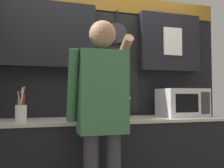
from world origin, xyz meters
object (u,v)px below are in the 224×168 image
utensil_crock (21,111)px  person (102,109)px  knife_block (122,108)px  microwave (182,103)px

utensil_crock → person: (0.64, -0.58, 0.04)m
knife_block → utensil_crock: bearing=179.9°
knife_block → person: person is taller
microwave → person: person is taller
microwave → person: bearing=-152.0°
knife_block → utensil_crock: (-1.00, 0.00, -0.01)m
microwave → utensil_crock: utensil_crock is taller
person → utensil_crock: bearing=137.8°
knife_block → person: (-0.36, -0.58, 0.03)m
microwave → knife_block: 0.73m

